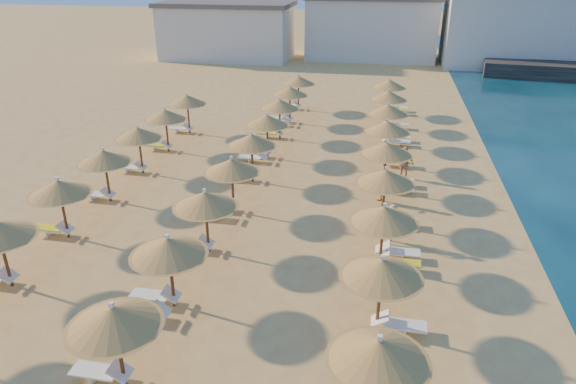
% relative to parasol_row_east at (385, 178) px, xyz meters
% --- Properties ---
extents(ground, '(220.00, 220.00, 0.00)m').
position_rel_parasol_row_east_xyz_m(ground, '(-3.62, -4.07, -2.34)').
color(ground, tan).
rests_on(ground, ground).
extents(hotel_blocks, '(48.27, 11.92, 8.10)m').
position_rel_parasol_row_east_xyz_m(hotel_blocks, '(-1.60, 41.66, 1.37)').
color(hotel_blocks, silver).
rests_on(hotel_blocks, ground).
extents(parasol_row_east, '(2.68, 40.04, 2.85)m').
position_rel_parasol_row_east_xyz_m(parasol_row_east, '(0.00, 0.00, 0.00)').
color(parasol_row_east, brown).
rests_on(parasol_row_east, ground).
extents(parasol_row_west, '(2.68, 40.04, 2.85)m').
position_rel_parasol_row_east_xyz_m(parasol_row_west, '(-7.05, 0.00, 0.00)').
color(parasol_row_west, brown).
rests_on(parasol_row_west, ground).
extents(parasol_row_inland, '(2.68, 25.10, 2.85)m').
position_rel_parasol_row_east_xyz_m(parasol_row_inland, '(-13.50, 0.00, 0.00)').
color(parasol_row_inland, brown).
rests_on(parasol_row_inland, ground).
extents(loungers, '(16.68, 38.87, 0.66)m').
position_rel_parasol_row_east_xyz_m(loungers, '(-5.32, -0.06, -1.99)').
color(loungers, white).
rests_on(loungers, ground).
extents(beachgoer_a, '(0.48, 0.70, 1.84)m').
position_rel_parasol_row_east_xyz_m(beachgoer_a, '(0.36, -1.63, -1.42)').
color(beachgoer_a, tan).
rests_on(beachgoer_a, ground).
extents(beachgoer_b, '(0.89, 0.99, 1.67)m').
position_rel_parasol_row_east_xyz_m(beachgoer_b, '(-0.12, 2.24, -1.50)').
color(beachgoer_b, tan).
rests_on(beachgoer_b, ground).
extents(beachgoer_c, '(1.20, 0.85, 1.88)m').
position_rel_parasol_row_east_xyz_m(beachgoer_c, '(1.03, 5.68, -1.39)').
color(beachgoer_c, tan).
rests_on(beachgoer_c, ground).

